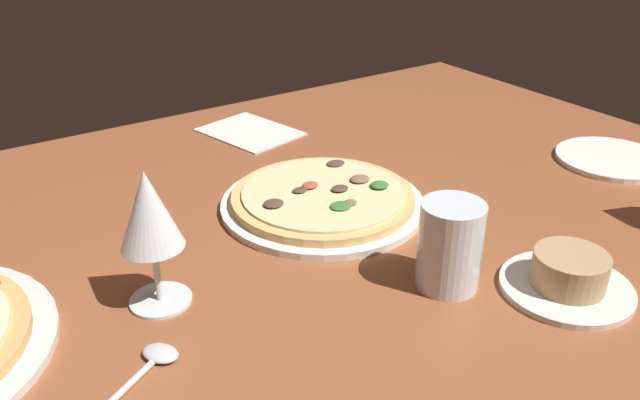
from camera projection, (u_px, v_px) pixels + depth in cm
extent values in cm
cube|color=brown|center=(317.00, 244.00, 89.08)|extent=(150.00, 110.00, 4.00)
cylinder|color=silver|center=(323.00, 204.00, 94.30)|extent=(29.87, 29.87, 1.00)
cylinder|color=tan|center=(323.00, 197.00, 93.80)|extent=(26.72, 26.72, 1.20)
cylinder|color=beige|center=(323.00, 192.00, 93.44)|extent=(23.65, 23.65, 0.40)
ellipsoid|color=#4C3828|center=(274.00, 203.00, 89.26)|extent=(2.94, 2.61, 0.61)
ellipsoid|color=#387033|center=(340.00, 205.00, 88.95)|extent=(3.18, 2.77, 0.40)
ellipsoid|color=#AD4733|center=(310.00, 185.00, 94.21)|extent=(2.50, 1.99, 0.80)
ellipsoid|color=#387033|center=(380.00, 185.00, 94.35)|extent=(2.72, 2.60, 0.75)
ellipsoid|color=brown|center=(360.00, 179.00, 96.33)|extent=(3.05, 2.72, 0.64)
ellipsoid|color=brown|center=(353.00, 204.00, 89.31)|extent=(1.82, 1.71, 0.51)
ellipsoid|color=#4C3828|center=(300.00, 190.00, 93.10)|extent=(2.32, 1.73, 0.51)
ellipsoid|color=#4C3828|center=(340.00, 188.00, 93.47)|extent=(2.62, 2.14, 0.61)
ellipsoid|color=#4C3828|center=(336.00, 163.00, 101.79)|extent=(3.04, 2.42, 0.40)
cylinder|color=silver|center=(566.00, 287.00, 75.63)|extent=(15.40, 15.40, 0.80)
cylinder|color=tan|center=(570.00, 270.00, 74.50)|extent=(8.60, 8.60, 4.11)
cylinder|color=silver|center=(161.00, 300.00, 73.73)|extent=(7.10, 7.10, 0.40)
cylinder|color=silver|center=(157.00, 273.00, 72.02)|extent=(0.80, 0.80, 7.07)
cone|color=silver|center=(148.00, 209.00, 68.35)|extent=(7.02, 7.02, 9.03)
cone|color=maroon|center=(152.00, 233.00, 69.67)|extent=(2.26, 2.26, 3.23)
cylinder|color=silver|center=(450.00, 246.00, 74.51)|extent=(7.50, 7.50, 10.73)
cylinder|color=silver|center=(449.00, 257.00, 75.21)|extent=(6.90, 6.90, 7.68)
cylinder|color=white|center=(612.00, 159.00, 109.20)|extent=(18.43, 18.43, 0.90)
cube|color=silver|center=(250.00, 132.00, 121.30)|extent=(16.92, 20.06, 0.30)
ellipsoid|color=silver|center=(160.00, 353.00, 65.16)|extent=(4.44, 4.87, 1.00)
cylinder|color=silver|center=(134.00, 380.00, 62.01)|extent=(7.28, 4.66, 0.70)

